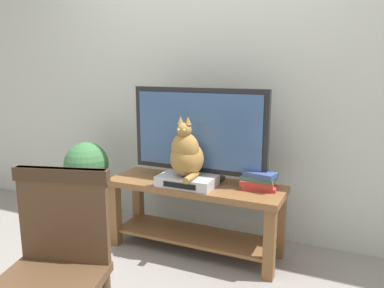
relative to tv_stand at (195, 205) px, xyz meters
The scene contains 8 objects.
back_wall 1.16m from the tv_stand, 96.85° to the left, with size 7.00×0.12×2.80m, color #B7BCB2.
tv_stand is the anchor object (origin of this frame).
tv 0.52m from the tv_stand, 89.98° to the left, with size 1.01×0.20×0.68m.
media_box 0.22m from the tv_stand, 106.84° to the right, with size 0.40×0.25×0.07m.
cat 0.41m from the tv_stand, 104.03° to the right, with size 0.23×0.31×0.42m.
wooden_chair 1.31m from the tv_stand, 93.44° to the right, with size 0.53×0.53×0.91m.
book_stack 0.51m from the tv_stand, ahead, with size 0.26×0.19×0.13m.
potted_plant 1.03m from the tv_stand, behind, with size 0.37×0.37×0.72m.
Camera 1 is at (1.11, -1.73, 1.34)m, focal length 35.31 mm.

